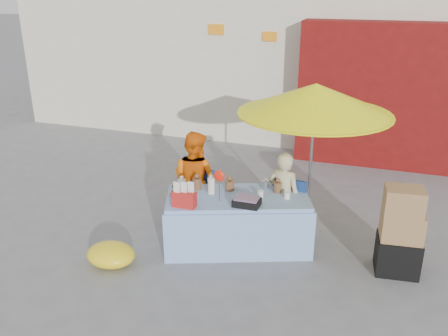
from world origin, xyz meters
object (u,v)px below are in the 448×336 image
(chair_right, at_px, (280,225))
(box_stack, at_px, (400,234))
(market_table, at_px, (237,220))
(vendor_beige, at_px, (284,197))
(vendor_orange, at_px, (195,179))
(umbrella, at_px, (315,100))
(chair_left, at_px, (192,212))

(chair_right, xyz_separation_m, box_stack, (1.45, -0.21, 0.24))
(market_table, distance_m, vendor_beige, 0.69)
(vendor_orange, distance_m, umbrella, 1.97)
(market_table, distance_m, umbrella, 1.81)
(chair_left, distance_m, umbrella, 2.27)
(vendor_orange, relative_size, umbrella, 0.66)
(chair_left, xyz_separation_m, vendor_orange, (-0.00, 0.13, 0.43))
(market_table, distance_m, vendor_orange, 0.88)
(vendor_orange, relative_size, box_stack, 1.27)
(chair_left, relative_size, umbrella, 0.41)
(chair_right, relative_size, vendor_beige, 0.70)
(vendor_beige, bearing_deg, vendor_orange, 13.83)
(vendor_beige, bearing_deg, market_table, 49.19)
(chair_right, bearing_deg, chair_left, -166.17)
(vendor_orange, height_order, box_stack, vendor_orange)
(chair_right, distance_m, vendor_orange, 1.33)
(umbrella, bearing_deg, vendor_beige, -153.43)
(market_table, relative_size, chair_right, 2.37)
(chair_left, xyz_separation_m, chair_right, (1.25, 0.00, 0.00))
(vendor_beige, relative_size, umbrella, 0.58)
(umbrella, distance_m, box_stack, 1.87)
(market_table, bearing_deg, vendor_orange, 132.43)
(market_table, relative_size, chair_left, 2.37)
(chair_right, relative_size, box_stack, 0.78)
(vendor_orange, height_order, vendor_beige, vendor_orange)
(market_table, xyz_separation_m, chair_right, (0.53, 0.24, -0.11))
(market_table, bearing_deg, box_stack, -19.95)
(vendor_orange, bearing_deg, box_stack, -173.50)
(box_stack, bearing_deg, chair_left, 175.48)
(market_table, relative_size, vendor_orange, 1.47)
(market_table, distance_m, chair_right, 0.59)
(chair_left, xyz_separation_m, umbrella, (1.55, 0.28, 1.64))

